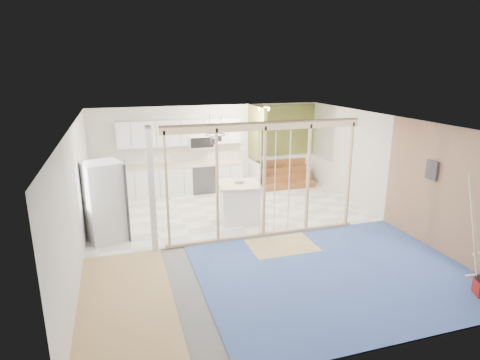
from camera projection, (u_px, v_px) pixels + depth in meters
name	position (u px, v px, depth m)	size (l,w,h in m)	color
room	(251.00, 182.00, 8.60)	(7.01, 8.01, 2.61)	slate
floor_overlays	(253.00, 236.00, 9.03)	(7.00, 8.00, 0.03)	white
stud_frame	(240.00, 170.00, 8.46)	(4.66, 0.14, 2.60)	tan
base_cabinets	(160.00, 184.00, 11.46)	(4.45, 2.24, 0.93)	white
upper_cabinets	(182.00, 133.00, 11.73)	(3.60, 0.41, 0.85)	white
green_partition	(275.00, 157.00, 12.65)	(2.25, 1.51, 2.60)	olive
pot_rack	(216.00, 137.00, 10.07)	(0.52, 0.52, 0.72)	black
sheathing_panel	(454.00, 195.00, 7.76)	(0.02, 4.00, 2.60)	tan
electrical_panel	(432.00, 170.00, 8.20)	(0.04, 0.30, 0.40)	#39393F
ceiling_light	(264.00, 109.00, 11.43)	(0.32, 0.32, 0.08)	#FFEABF
fridge	(105.00, 202.00, 8.64)	(0.97, 0.94, 1.76)	silver
island	(239.00, 202.00, 9.86)	(1.12, 1.12, 0.96)	white
bowl	(240.00, 181.00, 9.81)	(0.26, 0.26, 0.06)	white
soap_bottle_a	(126.00, 163.00, 11.28)	(0.12, 0.12, 0.30)	#A0A3B2
soap_bottle_b	(225.00, 157.00, 12.29)	(0.08, 0.08, 0.17)	white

